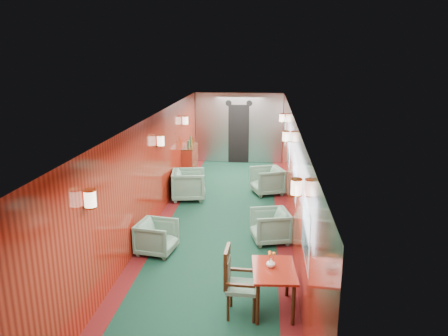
# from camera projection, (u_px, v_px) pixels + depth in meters

# --- Properties ---
(room) EXTENTS (12.00, 12.10, 2.40)m
(room) POSITION_uv_depth(u_px,v_px,m) (221.00, 154.00, 9.15)
(room) COLOR #0D2F20
(room) RESTS_ON ground
(bulkhead) EXTENTS (2.98, 0.17, 2.39)m
(bulkhead) POSITION_uv_depth(u_px,v_px,m) (239.00, 128.00, 14.95)
(bulkhead) COLOR #ACB0B4
(bulkhead) RESTS_ON ground
(windows_right) EXTENTS (0.02, 8.60, 0.80)m
(windows_right) POSITION_uv_depth(u_px,v_px,m) (291.00, 162.00, 9.30)
(windows_right) COLOR silver
(windows_right) RESTS_ON ground
(wall_sconces) EXTENTS (2.97, 7.97, 0.25)m
(wall_sconces) POSITION_uv_depth(u_px,v_px,m) (223.00, 142.00, 9.65)
(wall_sconces) COLOR #F5E1BF
(wall_sconces) RESTS_ON ground
(dining_table) EXTENTS (0.68, 0.92, 0.66)m
(dining_table) POSITION_uv_depth(u_px,v_px,m) (274.00, 276.00, 6.36)
(dining_table) COLOR maroon
(dining_table) RESTS_ON ground
(side_chair) EXTENTS (0.48, 0.51, 1.04)m
(side_chair) POSITION_uv_depth(u_px,v_px,m) (235.00, 279.00, 6.25)
(side_chair) COLOR #1F483A
(side_chair) RESTS_ON ground
(credenza) EXTENTS (0.34, 1.10, 1.26)m
(credenza) POSITION_uv_depth(u_px,v_px,m) (190.00, 162.00, 13.21)
(credenza) COLOR maroon
(credenza) RESTS_ON ground
(flower_vase) EXTENTS (0.15, 0.15, 0.14)m
(flower_vase) POSITION_uv_depth(u_px,v_px,m) (271.00, 263.00, 6.37)
(flower_vase) COLOR silver
(flower_vase) RESTS_ON dining_table
(armchair_left_near) EXTENTS (0.79, 0.77, 0.63)m
(armchair_left_near) POSITION_uv_depth(u_px,v_px,m) (157.00, 237.00, 8.27)
(armchair_left_near) COLOR #1F483A
(armchair_left_near) RESTS_ON ground
(armchair_left_far) EXTENTS (0.96, 0.94, 0.77)m
(armchair_left_far) POSITION_uv_depth(u_px,v_px,m) (189.00, 185.00, 11.29)
(armchair_left_far) COLOR #1F483A
(armchair_left_far) RESTS_ON ground
(armchair_right_near) EXTENTS (0.87, 0.85, 0.66)m
(armchair_right_near) POSITION_uv_depth(u_px,v_px,m) (270.00, 226.00, 8.75)
(armchair_right_near) COLOR #1F483A
(armchair_right_near) RESTS_ON ground
(armchair_right_far) EXTENTS (1.01, 0.99, 0.72)m
(armchair_right_far) POSITION_uv_depth(u_px,v_px,m) (267.00, 181.00, 11.73)
(armchair_right_far) COLOR #1F483A
(armchair_right_far) RESTS_ON ground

